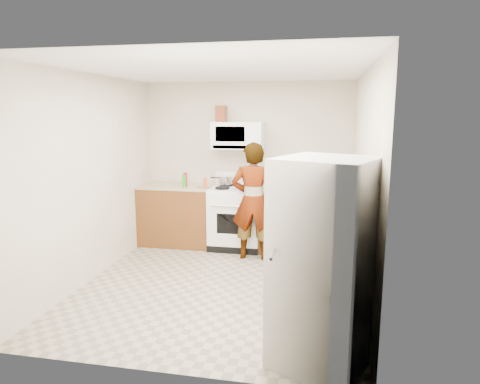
% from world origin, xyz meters
% --- Properties ---
extents(floor, '(3.60, 3.60, 0.00)m').
position_xyz_m(floor, '(0.00, 0.00, 0.00)').
color(floor, gray).
rests_on(floor, ground).
extents(back_wall, '(3.20, 0.02, 2.50)m').
position_xyz_m(back_wall, '(0.00, 1.79, 1.25)').
color(back_wall, beige).
rests_on(back_wall, floor).
extents(right_wall, '(0.02, 3.60, 2.50)m').
position_xyz_m(right_wall, '(1.59, 0.00, 1.25)').
color(right_wall, beige).
rests_on(right_wall, floor).
extents(cabinet_left, '(1.12, 0.62, 0.90)m').
position_xyz_m(cabinet_left, '(-1.04, 1.49, 0.45)').
color(cabinet_left, brown).
rests_on(cabinet_left, floor).
extents(counter_left, '(1.14, 0.64, 0.03)m').
position_xyz_m(counter_left, '(-1.04, 1.49, 0.92)').
color(counter_left, tan).
rests_on(counter_left, cabinet_left).
extents(cabinet_right, '(0.80, 0.62, 0.90)m').
position_xyz_m(cabinet_right, '(0.68, 1.49, 0.45)').
color(cabinet_right, brown).
rests_on(cabinet_right, floor).
extents(counter_right, '(0.82, 0.64, 0.03)m').
position_xyz_m(counter_right, '(0.68, 1.49, 0.92)').
color(counter_right, tan).
rests_on(counter_right, cabinet_right).
extents(gas_range, '(0.76, 0.65, 1.13)m').
position_xyz_m(gas_range, '(-0.10, 1.48, 0.49)').
color(gas_range, white).
rests_on(gas_range, floor).
extents(microwave, '(0.76, 0.38, 0.40)m').
position_xyz_m(microwave, '(-0.10, 1.61, 1.70)').
color(microwave, white).
rests_on(microwave, back_wall).
extents(person, '(0.62, 0.43, 1.65)m').
position_xyz_m(person, '(0.23, 1.04, 0.82)').
color(person, tan).
rests_on(person, floor).
extents(fridge, '(0.91, 0.91, 1.70)m').
position_xyz_m(fridge, '(1.20, -1.40, 0.85)').
color(fridge, silver).
rests_on(fridge, floor).
extents(kettle, '(0.20, 0.20, 0.20)m').
position_xyz_m(kettle, '(0.89, 1.62, 1.03)').
color(kettle, white).
rests_on(kettle, counter_right).
extents(jug, '(0.15, 0.15, 0.24)m').
position_xyz_m(jug, '(-0.35, 1.60, 2.02)').
color(jug, brown).
rests_on(jug, microwave).
extents(saucepan, '(0.27, 0.27, 0.12)m').
position_xyz_m(saucepan, '(-0.30, 1.62, 1.01)').
color(saucepan, '#ADADB1').
rests_on(saucepan, gas_range).
extents(tray, '(0.26, 0.18, 0.05)m').
position_xyz_m(tray, '(0.04, 1.35, 0.96)').
color(tray, white).
rests_on(tray, gas_range).
extents(bottle_spray, '(0.07, 0.07, 0.21)m').
position_xyz_m(bottle_spray, '(-0.87, 1.39, 1.04)').
color(bottle_spray, '#B40D2A').
rests_on(bottle_spray, counter_left).
extents(bottle_hot_sauce, '(0.07, 0.07, 0.16)m').
position_xyz_m(bottle_hot_sauce, '(-0.53, 1.28, 1.02)').
color(bottle_hot_sauce, '#CF4317').
rests_on(bottle_hot_sauce, counter_left).
extents(bottle_green_cap, '(0.06, 0.06, 0.18)m').
position_xyz_m(bottle_green_cap, '(-0.87, 1.35, 1.03)').
color(bottle_green_cap, '#278F1A').
rests_on(bottle_green_cap, counter_left).
extents(pot_lid, '(0.33, 0.33, 0.01)m').
position_xyz_m(pot_lid, '(-0.56, 1.37, 0.94)').
color(pot_lid, white).
rests_on(pot_lid, counter_left).
extents(broom, '(0.14, 0.29, 1.33)m').
position_xyz_m(broom, '(1.57, 0.93, 0.67)').
color(broom, silver).
rests_on(broom, floor).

